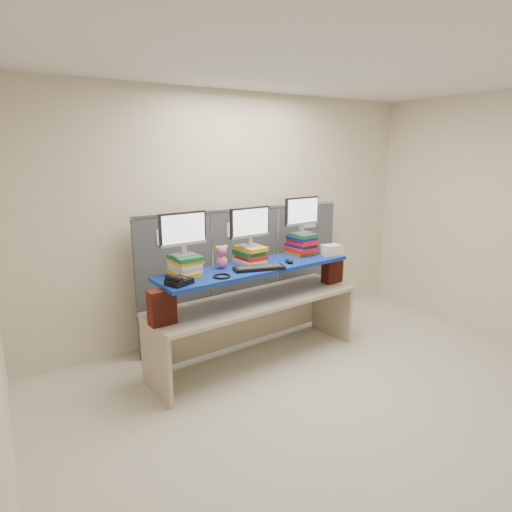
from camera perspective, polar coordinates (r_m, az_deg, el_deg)
room at (r=3.46m, az=13.51°, el=0.95°), size 5.00×4.00×2.80m
cubicle_partition at (r=4.99m, az=-1.40°, el=-2.20°), size 2.60×0.06×1.53m
desk at (r=4.42m, az=0.00°, el=-7.41°), size 2.29×0.83×0.68m
brick_pier_left at (r=3.79m, az=-12.44°, el=-6.67°), size 0.24×0.14×0.31m
brick_pier_right at (r=4.95m, az=10.14°, el=-1.71°), size 0.24×0.14×0.31m
blue_board at (r=4.27m, az=0.00°, el=-1.55°), size 2.10×0.68×0.04m
book_stack_left at (r=3.98m, az=-9.45°, el=-1.20°), size 0.27×0.32×0.19m
book_stack_center at (r=4.35m, az=-0.78°, el=0.16°), size 0.28×0.32×0.18m
book_stack_right at (r=4.76m, az=6.06°, el=1.62°), size 0.27×0.32×0.23m
monitor_left at (r=3.91m, az=-9.70°, el=3.30°), size 0.46×0.14×0.40m
monitor_center at (r=4.28m, az=-0.82°, el=4.25°), size 0.46×0.14×0.40m
monitor_right at (r=4.70m, az=6.13°, el=5.74°), size 0.46×0.14×0.40m
keyboard at (r=4.13m, az=0.41°, el=-1.60°), size 0.52×0.28×0.03m
mouse at (r=4.38m, az=4.45°, el=-0.70°), size 0.11×0.14×0.04m
desk_phone at (r=3.73m, az=-10.28°, el=-3.29°), size 0.25×0.24×0.08m
headset at (r=3.90m, az=-4.56°, el=-2.69°), size 0.19×0.19×0.02m
plush_toy at (r=4.17m, az=-4.60°, el=-0.06°), size 0.13×0.10×0.23m
binder_stack at (r=4.79m, az=9.99°, el=0.78°), size 0.26×0.23×0.11m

